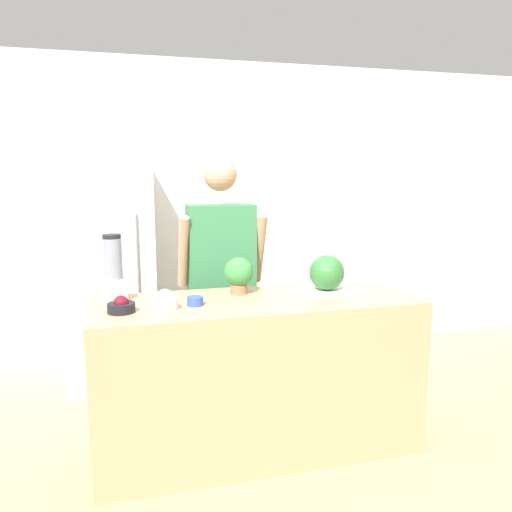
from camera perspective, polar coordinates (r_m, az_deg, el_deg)
The scene contains 12 objects.
ground_plane at distance 3.01m, azimuth 1.99°, elevation -24.02°, with size 14.00×14.00×0.00m, color tan.
wall_back at distance 4.46m, azimuth -5.47°, elevation 4.90°, with size 8.00×0.06×2.60m.
counter_island at distance 3.07m, azimuth 0.17°, elevation -13.40°, with size 1.89×0.67×0.93m.
refrigerator at distance 4.07m, azimuth -16.35°, elevation -1.82°, with size 0.67×0.71×1.77m.
person at distance 3.49m, azimuth -3.97°, elevation -2.99°, with size 0.60×0.27×1.76m.
cutting_board at distance 3.13m, azimuth 8.45°, elevation -3.93°, with size 0.39×0.22×0.01m.
watermelon at distance 3.09m, azimuth 8.09°, elevation -1.89°, with size 0.22×0.22×0.22m.
bowl_cherries at distance 2.74m, azimuth -15.15°, elevation -5.56°, with size 0.15×0.15×0.09m.
bowl_cream at distance 2.73m, azimuth -10.37°, elevation -5.12°, with size 0.13×0.13×0.11m.
bowl_small_blue at distance 2.80m, azimuth -6.98°, elevation -5.13°, with size 0.09×0.09×0.05m.
blender at distance 3.00m, azimuth -16.00°, elevation -1.75°, with size 0.15×0.15×0.38m.
potted_plant at distance 3.01m, azimuth -1.98°, elevation -2.02°, with size 0.18×0.18×0.23m.
Camera 1 is at (-0.74, -2.39, 1.67)m, focal length 35.00 mm.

